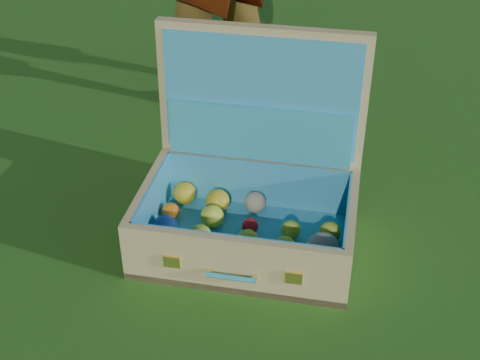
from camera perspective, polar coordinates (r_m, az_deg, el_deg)
name	(u,v)px	position (r m, az deg, el deg)	size (l,w,h in m)	color
ground	(188,268)	(1.91, -4.44, -7.50)	(60.00, 60.00, 0.00)	#215114
suitcase	(250,185)	(1.94, 0.86, -0.44)	(0.75, 0.67, 0.59)	tan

